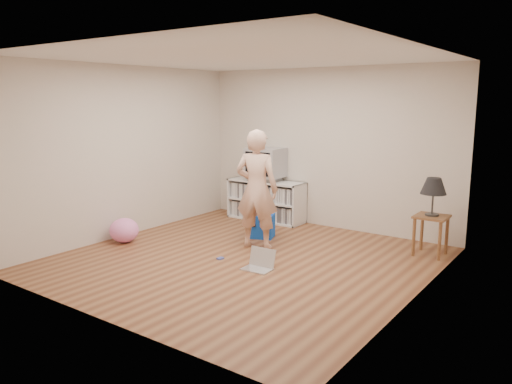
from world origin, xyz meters
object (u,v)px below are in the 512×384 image
object	(u,v)px
media_unit	(267,200)
person	(257,189)
table_lamp	(434,187)
laptop	(260,263)
plush_pink	(124,230)
crt_tv	(266,162)
side_table	(431,225)
plush_blue	(261,225)
dvd_deck	(266,179)

from	to	relation	value
media_unit	person	world-z (taller)	person
table_lamp	laptop	distance (m)	2.54
table_lamp	plush_pink	world-z (taller)	table_lamp
crt_tv	table_lamp	distance (m)	2.98
crt_tv	plush_pink	size ratio (longest dim) A/B	1.41
laptop	table_lamp	bearing A→B (deg)	47.03
side_table	plush_pink	bearing A→B (deg)	-152.56
plush_blue	table_lamp	bearing A→B (deg)	-5.68
media_unit	dvd_deck	bearing A→B (deg)	-90.00
side_table	media_unit	bearing A→B (deg)	172.57
side_table	table_lamp	distance (m)	0.53
plush_pink	media_unit	bearing A→B (deg)	69.05
side_table	plush_blue	distance (m)	2.47
table_lamp	laptop	bearing A→B (deg)	-130.71
person	plush_blue	world-z (taller)	person
table_lamp	plush_pink	distance (m)	4.43
media_unit	table_lamp	xyz separation A→B (m)	(2.96, -0.39, 0.59)
dvd_deck	plush_blue	world-z (taller)	dvd_deck
media_unit	table_lamp	distance (m)	3.04
crt_tv	plush_blue	distance (m)	1.40
media_unit	crt_tv	bearing A→B (deg)	-90.00
side_table	table_lamp	size ratio (longest dim) A/B	1.07
crt_tv	laptop	bearing A→B (deg)	-57.26
media_unit	table_lamp	bearing A→B (deg)	-7.43
media_unit	plush_blue	bearing A→B (deg)	-59.95
dvd_deck	person	distance (m)	1.67
dvd_deck	table_lamp	size ratio (longest dim) A/B	0.87
laptop	plush_pink	distance (m)	2.33
plush_blue	plush_pink	size ratio (longest dim) A/B	1.08
crt_tv	laptop	distance (m)	2.76
laptop	dvd_deck	bearing A→B (deg)	120.44
table_lamp	plush_blue	size ratio (longest dim) A/B	1.12
dvd_deck	table_lamp	xyz separation A→B (m)	(2.96, -0.37, 0.21)
person	plush_blue	size ratio (longest dim) A/B	3.67
crt_tv	table_lamp	bearing A→B (deg)	-7.07
crt_tv	plush_pink	distance (m)	2.68
laptop	plush_blue	distance (m)	1.46
table_lamp	person	xyz separation A→B (m)	(-2.13, -1.08, -0.10)
media_unit	person	xyz separation A→B (m)	(0.83, -1.46, 0.49)
dvd_deck	plush_pink	xyz separation A→B (m)	(-0.92, -2.38, -0.55)
side_table	table_lamp	world-z (taller)	table_lamp
side_table	plush_blue	size ratio (longest dim) A/B	1.20
media_unit	laptop	bearing A→B (deg)	-57.49
dvd_deck	laptop	distance (m)	2.68
media_unit	crt_tv	xyz separation A→B (m)	(0.00, -0.02, 0.67)
laptop	side_table	bearing A→B (deg)	47.03
media_unit	crt_tv	size ratio (longest dim) A/B	2.33
crt_tv	table_lamp	xyz separation A→B (m)	(2.96, -0.37, -0.08)
table_lamp	person	world-z (taller)	person
dvd_deck	plush_pink	size ratio (longest dim) A/B	1.06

